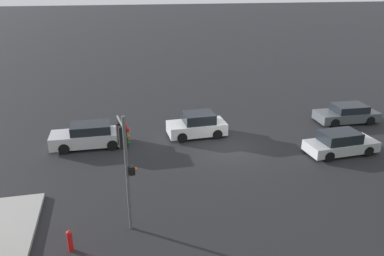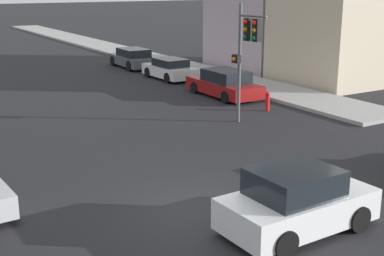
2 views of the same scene
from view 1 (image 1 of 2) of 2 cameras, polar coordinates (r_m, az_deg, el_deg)
name	(u,v)px [view 1 (image 1 of 2)]	position (r m, az deg, el deg)	size (l,w,h in m)	color
ground_plane	(227,147)	(23.51, 5.28, -2.96)	(300.00, 300.00, 0.00)	black
traffic_signal	(125,149)	(15.16, -10.21, -3.14)	(0.70, 1.63, 5.02)	#515456
crossing_car_0	(89,136)	(24.15, -15.38, -1.16)	(4.62, 1.93, 1.50)	#B7B7BC
crossing_car_1	(197,125)	(24.89, 0.80, 0.40)	(3.87, 2.01, 1.58)	silver
crossing_car_2	(347,114)	(29.63, 22.55, 2.01)	(4.51, 2.10, 1.33)	#4C5156
crossing_car_3	(341,143)	(24.11, 21.71, -2.17)	(4.37, 1.98, 1.39)	#B7B7BC
fire_hydrant	(70,240)	(15.62, -18.11, -15.94)	(0.22, 0.22, 0.92)	red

